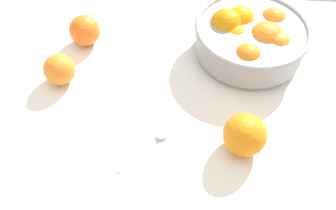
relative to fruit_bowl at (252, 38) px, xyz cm
name	(u,v)px	position (x,y,z in cm)	size (l,w,h in cm)	color
ground_plane	(184,119)	(-15.39, -20.70, -6.65)	(129.91, 86.96, 3.00)	white
fruit_bowl	(252,38)	(0.00, 0.00, 0.00)	(27.44, 27.44, 10.94)	#99999E
loose_orange_0	(246,135)	(-2.94, -27.84, -0.76)	(8.77, 8.77, 8.77)	orange
loose_orange_1	(60,69)	(-44.36, -12.25, -1.48)	(7.33, 7.33, 7.33)	orange
loose_orange_2	(86,30)	(-41.22, 1.21, -1.26)	(7.77, 7.77, 7.77)	orange
spoon	(153,143)	(-21.39, -28.56, -4.71)	(10.14, 11.30, 1.00)	silver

